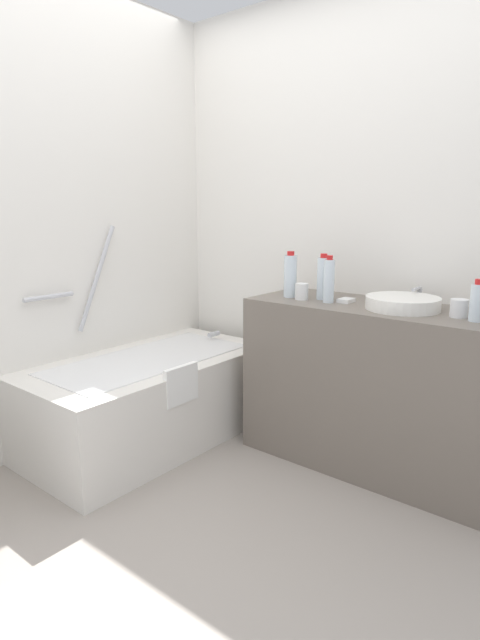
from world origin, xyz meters
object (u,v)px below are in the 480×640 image
object	(u,v)px
water_bottle_1	(477,302)
bathtub	(150,396)
water_bottle_0	(323,278)
sink_basin	(403,303)
water_bottle_2	(329,281)
drinking_glass_2	(302,292)
drinking_glass_0	(459,308)
soap_dish	(346,300)
water_bottle_3	(290,276)
sink_faucet	(418,296)

from	to	relation	value
water_bottle_1	bathtub	bearing A→B (deg)	106.16
water_bottle_0	sink_basin	bearing A→B (deg)	-90.44
water_bottle_0	water_bottle_2	size ratio (longest dim) A/B	1.00
bathtub	drinking_glass_2	bearing A→B (deg)	-58.66
water_bottle_1	water_bottle_2	size ratio (longest dim) A/B	0.75
sink_basin	drinking_glass_0	world-z (taller)	drinking_glass_0
soap_dish	sink_basin	bearing A→B (deg)	-90.44
drinking_glass_0	soap_dish	xyz separation A→B (m)	(0.02, 0.57, -0.03)
water_bottle_1	drinking_glass_2	bearing A→B (deg)	91.20
drinking_glass_2	soap_dish	bearing A→B (deg)	-70.67
water_bottle_0	soap_dish	xyz separation A→B (m)	(-0.00, -0.14, -0.10)
bathtub	sink_basin	bearing A→B (deg)	-67.43
bathtub	water_bottle_1	bearing A→B (deg)	-73.84
water_bottle_3	drinking_glass_2	world-z (taller)	water_bottle_3
sink_basin	soap_dish	bearing A→B (deg)	89.56
sink_faucet	drinking_glass_0	size ratio (longest dim) A/B	1.87
bathtub	water_bottle_0	size ratio (longest dim) A/B	5.85
bathtub	drinking_glass_2	world-z (taller)	bathtub
sink_basin	water_bottle_0	size ratio (longest dim) A/B	1.44
water_bottle_2	drinking_glass_0	xyz separation A→B (m)	(0.04, -0.64, -0.07)
sink_faucet	water_bottle_3	distance (m)	0.67
water_bottle_1	water_bottle_2	world-z (taller)	water_bottle_2
sink_basin	sink_faucet	xyz separation A→B (m)	(0.21, -0.00, 0.01)
water_bottle_0	drinking_glass_2	world-z (taller)	water_bottle_0
water_bottle_1	drinking_glass_2	xyz separation A→B (m)	(-0.02, 0.87, -0.04)
sink_faucet	water_bottle_2	distance (m)	0.46
water_bottle_1	drinking_glass_2	distance (m)	0.87
water_bottle_0	water_bottle_3	size ratio (longest dim) A/B	0.97
water_bottle_1	water_bottle_3	xyz separation A→B (m)	(0.01, 0.96, 0.03)
water_bottle_3	soap_dish	xyz separation A→B (m)	(0.05, -0.32, -0.11)
bathtub	drinking_glass_0	size ratio (longest dim) A/B	17.57
drinking_glass_0	water_bottle_2	bearing A→B (deg)	93.93
sink_faucet	soap_dish	bearing A→B (deg)	124.15
drinking_glass_2	drinking_glass_0	bearing A→B (deg)	-85.70
water_bottle_0	drinking_glass_0	world-z (taller)	water_bottle_0
bathtub	drinking_glass_2	distance (m)	1.07
sink_basin	drinking_glass_2	xyz separation A→B (m)	(-0.08, 0.52, 0.01)
drinking_glass_0	soap_dish	bearing A→B (deg)	88.07
sink_faucet	bathtub	bearing A→B (deg)	120.10
water_bottle_3	soap_dish	distance (m)	0.34
sink_basin	water_bottle_0	world-z (taller)	water_bottle_0
water_bottle_2	drinking_glass_2	distance (m)	0.17
drinking_glass_0	drinking_glass_2	world-z (taller)	drinking_glass_2
sink_basin	sink_faucet	world-z (taller)	sink_faucet
sink_faucet	drinking_glass_2	size ratio (longest dim) A/B	1.75
sink_basin	drinking_glass_2	size ratio (longest dim) A/B	4.03
water_bottle_2	soap_dish	size ratio (longest dim) A/B	2.70
soap_dish	water_bottle_1	bearing A→B (deg)	-95.29
water_bottle_3	drinking_glass_2	xyz separation A→B (m)	(-0.03, -0.09, -0.07)
sink_faucet	soap_dish	xyz separation A→B (m)	(-0.20, 0.30, -0.03)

